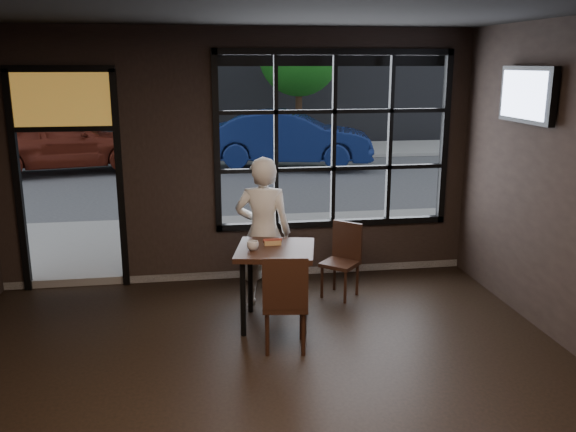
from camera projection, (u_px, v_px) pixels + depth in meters
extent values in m
cube|color=black|center=(281.00, 431.00, 4.73)|extent=(6.00, 7.00, 0.02)
cube|color=black|center=(334.00, 140.00, 7.82)|extent=(3.06, 0.12, 2.28)
cube|color=orange|center=(62.00, 99.00, 7.19)|extent=(1.20, 0.06, 0.70)
cube|color=#545456|center=(205.00, 126.00, 27.72)|extent=(60.00, 41.00, 0.04)
cube|color=black|center=(276.00, 286.00, 6.54)|extent=(0.96, 0.96, 0.87)
cube|color=black|center=(285.00, 300.00, 5.98)|extent=(0.49, 0.49, 1.00)
cube|color=black|center=(340.00, 261.00, 7.32)|extent=(0.55, 0.55, 0.90)
imported|color=silver|center=(263.00, 233.00, 6.97)|extent=(0.72, 0.55, 1.76)
imported|color=silver|center=(253.00, 246.00, 6.35)|extent=(0.17, 0.17, 0.10)
cube|color=black|center=(527.00, 95.00, 6.45)|extent=(0.11, 1.01, 0.59)
imported|color=#0E1D4E|center=(289.00, 138.00, 16.16)|extent=(4.63, 2.38, 1.45)
imported|color=#5C1B10|center=(60.00, 140.00, 15.49)|extent=(4.68, 2.65, 1.50)
cylinder|color=#332114|center=(164.00, 124.00, 18.59)|extent=(0.17, 0.17, 1.89)
sphere|color=#176215|center=(161.00, 73.00, 18.22)|extent=(2.06, 2.06, 2.06)
cylinder|color=#332114|center=(299.00, 117.00, 18.98)|extent=(0.21, 0.21, 2.27)
sphere|color=#145814|center=(299.00, 55.00, 18.52)|extent=(2.48, 2.48, 2.48)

